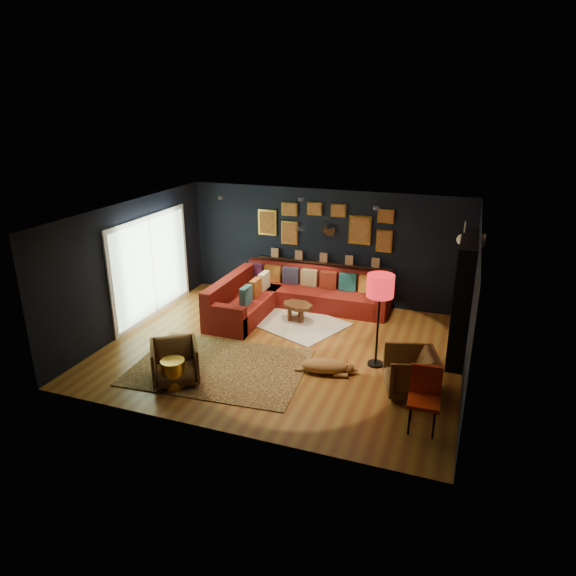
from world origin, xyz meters
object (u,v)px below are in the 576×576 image
(pouf, at_px, (230,321))
(armchair_right, at_px, (410,370))
(orange_chair, at_px, (425,393))
(floor_lamp, at_px, (380,290))
(coffee_table, at_px, (298,307))
(sectional, at_px, (286,297))
(gold_stool, at_px, (174,374))
(armchair_left, at_px, (175,361))
(dog, at_px, (325,363))

(pouf, relative_size, armchair_right, 0.68)
(orange_chair, bearing_deg, floor_lamp, 118.81)
(coffee_table, xyz_separation_m, orange_chair, (2.92, -3.00, 0.24))
(sectional, relative_size, pouf, 6.33)
(armchair_right, bearing_deg, gold_stool, -89.46)
(sectional, relative_size, orange_chair, 3.64)
(armchair_left, xyz_separation_m, dog, (2.27, 1.10, -0.19))
(dog, bearing_deg, coffee_table, 109.51)
(coffee_table, bearing_deg, sectional, 133.22)
(orange_chair, relative_size, floor_lamp, 0.55)
(pouf, distance_m, armchair_right, 3.93)
(pouf, relative_size, gold_stool, 1.11)
(pouf, distance_m, floor_lamp, 3.34)
(armchair_left, distance_m, armchair_right, 3.84)
(armchair_right, bearing_deg, dog, -111.87)
(coffee_table, xyz_separation_m, pouf, (-1.13, -0.94, -0.11))
(pouf, bearing_deg, gold_stool, -87.48)
(coffee_table, xyz_separation_m, armchair_left, (-1.10, -3.08, 0.07))
(gold_stool, distance_m, orange_chair, 3.97)
(armchair_left, bearing_deg, dog, -8.54)
(pouf, height_order, dog, pouf)
(pouf, distance_m, armchair_left, 2.15)
(coffee_table, bearing_deg, armchair_left, -109.59)
(armchair_right, bearing_deg, armchair_left, -92.22)
(gold_stool, bearing_deg, armchair_right, 17.37)
(armchair_right, distance_m, dog, 1.47)
(armchair_right, xyz_separation_m, orange_chair, (0.30, -0.89, 0.16))
(coffee_table, bearing_deg, orange_chair, -45.80)
(sectional, distance_m, armchair_left, 3.62)
(armchair_right, relative_size, orange_chair, 0.85)
(pouf, bearing_deg, sectional, 64.17)
(armchair_right, height_order, gold_stool, armchair_right)
(pouf, relative_size, armchair_left, 0.70)
(armchair_left, height_order, armchair_right, armchair_right)
(armchair_right, bearing_deg, sectional, -146.99)
(pouf, xyz_separation_m, armchair_right, (3.75, -1.17, 0.19))
(coffee_table, relative_size, orange_chair, 0.91)
(sectional, bearing_deg, armchair_left, -100.44)
(pouf, bearing_deg, coffee_table, 39.94)
(coffee_table, bearing_deg, armchair_right, -38.89)
(armchair_left, distance_m, floor_lamp, 3.64)
(pouf, xyz_separation_m, orange_chair, (4.05, -2.06, 0.35))
(pouf, height_order, floor_lamp, floor_lamp)
(sectional, relative_size, dog, 3.12)
(coffee_table, relative_size, pouf, 1.59)
(armchair_left, relative_size, gold_stool, 1.58)
(sectional, relative_size, armchair_left, 4.45)
(floor_lamp, bearing_deg, dog, -142.17)
(sectional, distance_m, floor_lamp, 3.22)
(sectional, xyz_separation_m, floor_lamp, (2.39, -1.86, 1.10))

